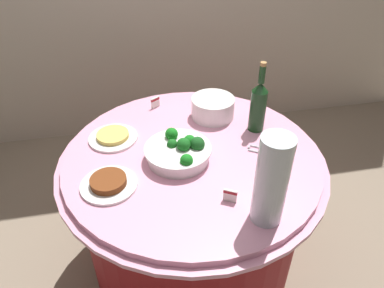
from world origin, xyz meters
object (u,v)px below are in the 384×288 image
decorative_fruit_vase (271,183)px  food_plate_stir_fry (109,183)px  wine_bottle (258,105)px  plate_stack (213,108)px  serving_tongs (265,151)px  food_plate_noodles (113,137)px  label_placard_mid (230,195)px  label_placard_rear (155,102)px  label_placard_front (283,158)px  broccoli_bowl (179,152)px

decorative_fruit_vase → food_plate_stir_fry: size_ratio=1.55×
wine_bottle → decorative_fruit_vase: decorative_fruit_vase is taller
plate_stack → serving_tongs: size_ratio=1.32×
food_plate_noodles → label_placard_mid: label_placard_mid is taller
food_plate_noodles → plate_stack: bearing=11.7°
label_placard_mid → label_placard_rear: bearing=104.7°
plate_stack → food_plate_noodles: bearing=-168.3°
wine_bottle → food_plate_stir_fry: 0.74m
wine_bottle → label_placard_front: wine_bottle is taller
food_plate_stir_fry → broccoli_bowl: bearing=20.6°
wine_bottle → label_placard_mid: wine_bottle is taller
food_plate_noodles → label_placard_rear: bearing=47.8°
label_placard_rear → broccoli_bowl: bearing=-83.6°
label_placard_rear → wine_bottle: bearing=-33.4°
serving_tongs → label_placard_rear: size_ratio=2.88×
serving_tongs → label_placard_rear: (-0.42, 0.47, 0.03)m
serving_tongs → label_placard_rear: bearing=132.1°
broccoli_bowl → food_plate_noodles: size_ratio=1.27×
food_plate_noodles → label_placard_rear: (0.22, 0.24, 0.02)m
label_placard_mid → food_plate_noodles: bearing=130.6°
food_plate_noodles → label_placard_mid: bearing=-49.4°
label_placard_front → label_placard_mid: (-0.27, -0.16, 0.00)m
decorative_fruit_vase → wine_bottle: bearing=74.4°
food_plate_stir_fry → label_placard_front: size_ratio=4.00×
decorative_fruit_vase → label_placard_rear: (-0.29, 0.82, -0.13)m
broccoli_bowl → plate_stack: broccoli_bowl is taller
label_placard_front → label_placard_rear: same height
label_placard_front → serving_tongs: bearing=112.6°
food_plate_noodles → serving_tongs: bearing=-19.3°
serving_tongs → food_plate_stir_fry: food_plate_stir_fry is taller
food_plate_noodles → label_placard_mid: size_ratio=4.00×
food_plate_stir_fry → label_placard_rear: bearing=66.3°
broccoli_bowl → decorative_fruit_vase: bearing=-57.1°
plate_stack → decorative_fruit_vase: (0.02, -0.68, 0.11)m
food_plate_stir_fry → wine_bottle: bearing=21.2°
label_placard_mid → label_placard_rear: (-0.19, 0.72, 0.00)m
wine_bottle → label_placard_mid: size_ratio=6.11×
serving_tongs → food_plate_stir_fry: (-0.67, -0.09, 0.01)m
food_plate_noodles → label_placard_front: label_placard_front is taller
plate_stack → label_placard_rear: plate_stack is taller
serving_tongs → food_plate_stir_fry: 0.67m
label_placard_mid → label_placard_rear: same height
broccoli_bowl → wine_bottle: size_ratio=0.83×
broccoli_bowl → label_placard_front: (0.41, -0.11, -0.01)m
food_plate_stir_fry → label_placard_rear: (0.24, 0.55, 0.02)m
plate_stack → label_placard_mid: 0.59m
decorative_fruit_vase → food_plate_noodles: 0.79m
wine_bottle → serving_tongs: (-0.02, -0.18, -0.12)m
plate_stack → decorative_fruit_vase: 0.69m
label_placard_mid → broccoli_bowl: bearing=116.8°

